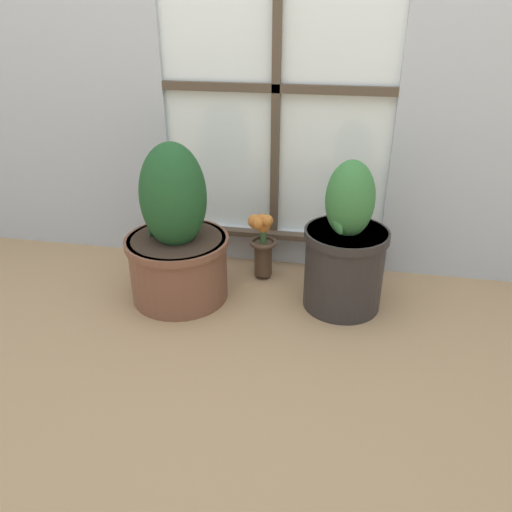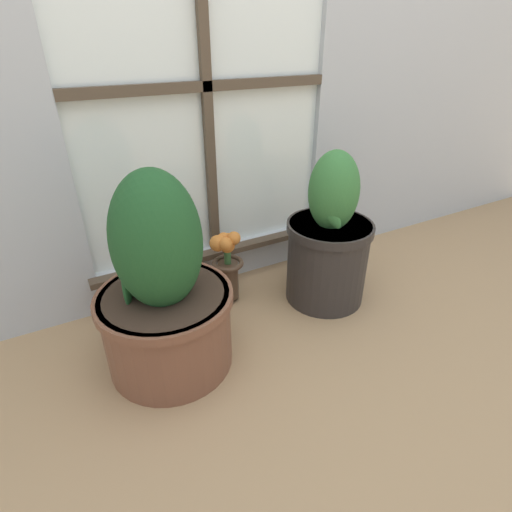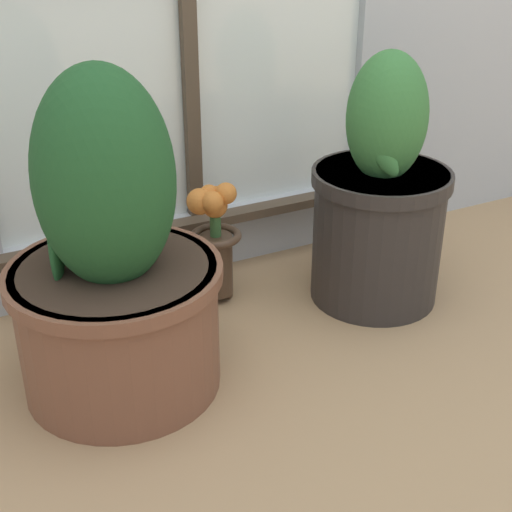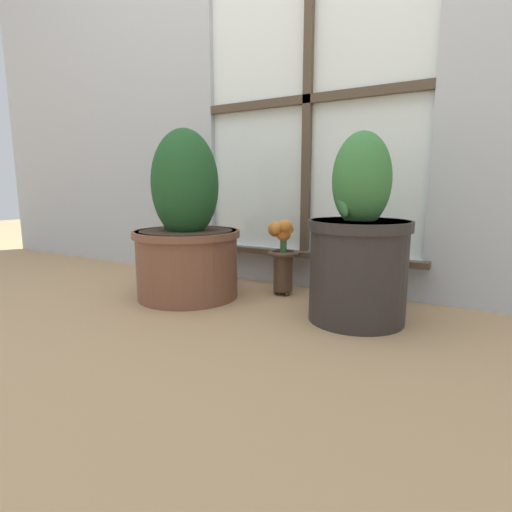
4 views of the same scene
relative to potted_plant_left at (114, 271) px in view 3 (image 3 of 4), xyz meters
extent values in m
plane|color=tan|center=(0.34, -0.28, -0.26)|extent=(10.00, 10.00, 0.00)
cube|color=#B2B7BC|center=(0.34, 0.41, -0.18)|extent=(0.99, 0.05, 0.16)
cube|color=#4C3D2D|center=(0.34, 0.37, -0.11)|extent=(1.05, 0.06, 0.02)
cylinder|color=brown|center=(0.00, 0.00, -0.13)|extent=(0.40, 0.40, 0.27)
cylinder|color=brown|center=(0.00, 0.00, 0.00)|extent=(0.42, 0.42, 0.03)
cylinder|color=#38281E|center=(0.00, 0.00, 0.00)|extent=(0.37, 0.37, 0.01)
ellipsoid|color=#1E4C23|center=(0.00, 0.00, 0.19)|extent=(0.26, 0.26, 0.42)
ellipsoid|color=#1E4C23|center=(-0.09, 0.04, 0.11)|extent=(0.10, 0.16, 0.26)
cylinder|color=#2D2826|center=(0.68, 0.06, -0.10)|extent=(0.31, 0.31, 0.34)
cylinder|color=#2D2826|center=(0.68, 0.06, 0.06)|extent=(0.33, 0.33, 0.03)
cylinder|color=#38281E|center=(0.68, 0.06, 0.07)|extent=(0.29, 0.29, 0.01)
ellipsoid|color=#387538|center=(0.68, 0.06, 0.20)|extent=(0.19, 0.19, 0.30)
ellipsoid|color=#387538|center=(0.63, 0.01, 0.14)|extent=(0.10, 0.10, 0.14)
sphere|color=#473323|center=(0.32, 0.26, -0.25)|extent=(0.02, 0.02, 0.02)
sphere|color=#473323|center=(0.29, 0.21, -0.25)|extent=(0.02, 0.02, 0.02)
sphere|color=#473323|center=(0.34, 0.21, -0.25)|extent=(0.02, 0.02, 0.02)
cylinder|color=#473323|center=(0.32, 0.23, -0.17)|extent=(0.08, 0.08, 0.16)
torus|color=#473323|center=(0.32, 0.23, -0.09)|extent=(0.13, 0.13, 0.02)
cylinder|color=#386633|center=(0.32, 0.23, -0.05)|extent=(0.03, 0.03, 0.09)
sphere|color=orange|center=(0.32, 0.23, -0.01)|extent=(0.06, 0.06, 0.06)
sphere|color=orange|center=(0.33, 0.25, 0.01)|extent=(0.04, 0.04, 0.04)
sphere|color=orange|center=(0.31, 0.24, 0.02)|extent=(0.05, 0.05, 0.05)
sphere|color=orange|center=(0.28, 0.23, 0.01)|extent=(0.06, 0.06, 0.06)
sphere|color=orange|center=(0.30, 0.20, 0.01)|extent=(0.05, 0.05, 0.05)
sphere|color=orange|center=(0.34, 0.21, 0.03)|extent=(0.05, 0.05, 0.05)
camera|label=1|loc=(0.65, -1.73, 0.86)|focal=35.00mm
camera|label=2|loc=(-0.23, -1.02, 0.70)|focal=28.00mm
camera|label=3|loc=(-0.31, -1.21, 0.65)|focal=50.00mm
camera|label=4|loc=(1.04, -1.22, 0.18)|focal=28.00mm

